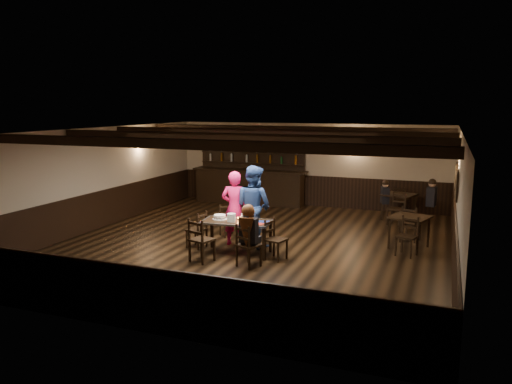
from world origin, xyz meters
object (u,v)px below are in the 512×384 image
(dining_table, at_px, (237,225))
(man_blue, at_px, (253,206))
(cake, at_px, (220,217))
(bar_counter, at_px, (250,182))
(chair_near_left, at_px, (199,237))
(chair_near_right, at_px, (246,242))
(woman_pink, at_px, (235,208))

(dining_table, relative_size, man_blue, 0.83)
(man_blue, relative_size, cake, 5.75)
(bar_counter, bearing_deg, chair_near_left, -77.71)
(chair_near_right, distance_m, bar_counter, 6.88)
(chair_near_right, relative_size, man_blue, 0.47)
(cake, bearing_deg, chair_near_left, -94.98)
(woman_pink, relative_size, bar_counter, 0.45)
(cake, height_order, bar_counter, bar_counter)
(man_blue, height_order, cake, man_blue)
(chair_near_left, xyz_separation_m, man_blue, (0.61, 1.59, 0.40))
(chair_near_right, relative_size, bar_counter, 0.23)
(dining_table, bearing_deg, cake, 177.74)
(cake, distance_m, bar_counter, 5.78)
(dining_table, height_order, bar_counter, bar_counter)
(dining_table, xyz_separation_m, woman_pink, (-0.32, 0.64, 0.22))
(chair_near_left, height_order, cake, chair_near_left)
(dining_table, xyz_separation_m, cake, (-0.41, 0.02, 0.13))
(dining_table, distance_m, man_blue, 0.80)
(man_blue, relative_size, bar_counter, 0.49)
(woman_pink, relative_size, cake, 5.33)
(chair_near_right, bearing_deg, man_blue, 105.86)
(dining_table, relative_size, chair_near_left, 1.68)
(chair_near_left, bearing_deg, chair_near_right, 2.52)
(chair_near_right, distance_m, man_blue, 1.66)
(chair_near_right, relative_size, woman_pink, 0.51)
(woman_pink, xyz_separation_m, cake, (-0.10, -0.63, -0.09))
(woman_pink, distance_m, bar_counter, 5.21)
(chair_near_left, bearing_deg, cake, 85.02)
(dining_table, relative_size, cake, 4.79)
(man_blue, bearing_deg, chair_near_right, 126.30)
(chair_near_left, xyz_separation_m, bar_counter, (-1.41, 6.47, 0.17))
(chair_near_right, xyz_separation_m, woman_pink, (-0.88, 1.46, 0.36))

